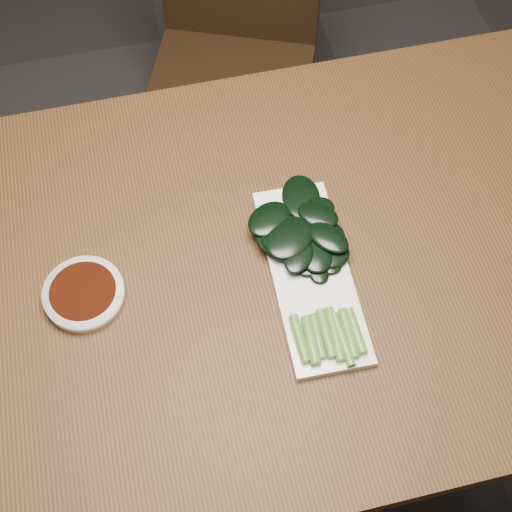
# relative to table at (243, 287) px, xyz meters

# --- Properties ---
(ground) EXTENTS (6.00, 6.00, 0.00)m
(ground) POSITION_rel_table_xyz_m (0.00, 0.00, -0.68)
(ground) COLOR #2B2929
(ground) RESTS_ON ground
(table) EXTENTS (1.40, 0.80, 0.75)m
(table) POSITION_rel_table_xyz_m (0.00, 0.00, 0.00)
(table) COLOR #472B14
(table) RESTS_ON ground
(chair_far) EXTENTS (0.50, 0.50, 0.89)m
(chair_far) POSITION_rel_table_xyz_m (0.13, 0.73, -0.19)
(chair_far) COLOR black
(chair_far) RESTS_ON ground
(sauce_bowl) EXTENTS (0.12, 0.12, 0.02)m
(sauce_bowl) POSITION_rel_table_xyz_m (-0.25, 0.00, 0.08)
(sauce_bowl) COLOR white
(sauce_bowl) RESTS_ON table
(serving_plate) EXTENTS (0.13, 0.33, 0.01)m
(serving_plate) POSITION_rel_table_xyz_m (0.10, -0.04, 0.08)
(serving_plate) COLOR white
(serving_plate) RESTS_ON table
(gai_lan) EXTENTS (0.17, 0.35, 0.03)m
(gai_lan) POSITION_rel_table_xyz_m (0.10, -0.01, 0.10)
(gai_lan) COLOR #578B2F
(gai_lan) RESTS_ON serving_plate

